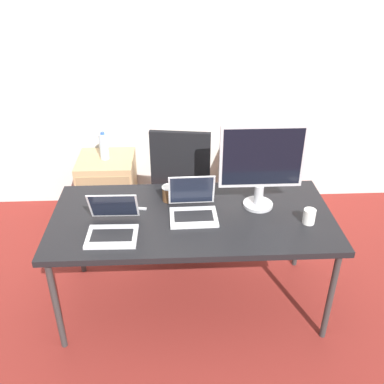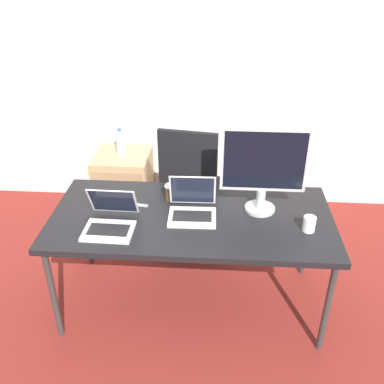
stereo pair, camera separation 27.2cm
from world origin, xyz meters
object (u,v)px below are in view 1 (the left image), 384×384
(cabinet_right, at_px, (249,183))
(monitor, at_px, (262,163))
(cabinet_left, at_px, (108,187))
(laptop_left, at_px, (113,226))
(coffee_cup_brown, at_px, (169,193))
(coffee_cup_white, at_px, (309,216))
(water_bottle, at_px, (104,146))
(laptop_right, at_px, (193,208))
(office_chair, at_px, (184,201))

(cabinet_right, relative_size, monitor, 1.01)
(monitor, bearing_deg, cabinet_left, 136.53)
(laptop_left, bearing_deg, coffee_cup_brown, 46.81)
(cabinet_left, xyz_separation_m, coffee_cup_white, (1.46, -1.33, 0.50))
(monitor, bearing_deg, coffee_cup_white, -37.85)
(water_bottle, height_order, laptop_left, laptop_left)
(laptop_left, distance_m, laptop_right, 0.53)
(office_chair, relative_size, water_bottle, 4.38)
(office_chair, xyz_separation_m, water_bottle, (-0.70, 0.52, 0.27))
(office_chair, relative_size, monitor, 1.93)
(cabinet_right, height_order, coffee_cup_white, coffee_cup_white)
(water_bottle, distance_m, monitor, 1.66)
(water_bottle, xyz_separation_m, laptop_right, (0.74, -1.21, 0.09))
(cabinet_right, height_order, water_bottle, water_bottle)
(office_chair, height_order, cabinet_right, office_chair)
(cabinet_right, bearing_deg, laptop_left, -128.25)
(coffee_cup_white, bearing_deg, monitor, 142.15)
(monitor, bearing_deg, laptop_left, -164.18)
(cabinet_right, relative_size, water_bottle, 2.30)
(cabinet_right, bearing_deg, cabinet_left, 180.00)
(office_chair, height_order, coffee_cup_brown, office_chair)
(laptop_left, relative_size, monitor, 0.58)
(laptop_right, bearing_deg, coffee_cup_brown, 130.11)
(laptop_left, distance_m, coffee_cup_brown, 0.50)
(cabinet_left, relative_size, coffee_cup_brown, 5.40)
(laptop_right, bearing_deg, cabinet_left, 121.51)
(laptop_left, relative_size, coffee_cup_brown, 3.10)
(office_chair, bearing_deg, laptop_right, -86.54)
(monitor, relative_size, coffee_cup_white, 5.95)
(office_chair, relative_size, laptop_right, 3.62)
(coffee_cup_brown, bearing_deg, laptop_left, -133.19)
(cabinet_left, bearing_deg, coffee_cup_brown, -60.26)
(cabinet_left, bearing_deg, laptop_right, -58.49)
(cabinet_left, bearing_deg, coffee_cup_white, -42.46)
(cabinet_right, height_order, coffee_cup_brown, coffee_cup_brown)
(laptop_right, xyz_separation_m, monitor, (0.44, 0.09, 0.27))
(office_chair, height_order, water_bottle, office_chair)
(laptop_right, distance_m, monitor, 0.52)
(cabinet_left, xyz_separation_m, monitor, (1.18, -1.12, 0.77))
(office_chair, height_order, laptop_right, office_chair)
(cabinet_right, bearing_deg, coffee_cup_white, -84.53)
(water_bottle, relative_size, coffee_cup_white, 2.62)
(coffee_cup_white, bearing_deg, cabinet_right, 95.47)
(water_bottle, xyz_separation_m, monitor, (1.18, -1.12, 0.36))
(coffee_cup_brown, bearing_deg, cabinet_right, 53.70)
(office_chair, distance_m, coffee_cup_brown, 0.63)
(coffee_cup_brown, bearing_deg, office_chair, 77.22)
(office_chair, relative_size, laptop_left, 3.33)
(water_bottle, height_order, laptop_right, laptop_right)
(coffee_cup_white, bearing_deg, cabinet_left, 137.54)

